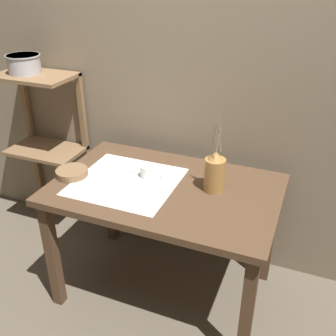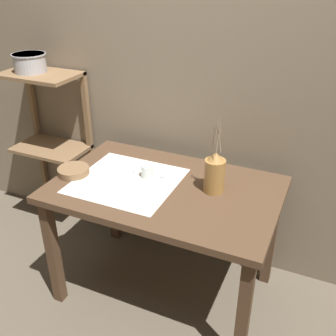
% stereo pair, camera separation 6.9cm
% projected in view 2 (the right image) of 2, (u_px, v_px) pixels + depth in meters
% --- Properties ---
extents(ground_plane, '(12.00, 12.00, 0.00)m').
position_uv_depth(ground_plane, '(166.00, 288.00, 2.54)').
color(ground_plane, brown).
extents(stone_wall_back, '(7.00, 0.06, 2.40)m').
position_uv_depth(stone_wall_back, '(200.00, 85.00, 2.38)').
color(stone_wall_back, '#7A6B56').
rests_on(stone_wall_back, ground_plane).
extents(wooden_table, '(1.25, 0.80, 0.76)m').
position_uv_depth(wooden_table, '(165.00, 201.00, 2.22)').
color(wooden_table, '#4C3523').
rests_on(wooden_table, ground_plane).
extents(wooden_shelf_unit, '(0.52, 0.32, 1.21)m').
position_uv_depth(wooden_shelf_unit, '(51.00, 124.00, 2.78)').
color(wooden_shelf_unit, brown).
rests_on(wooden_shelf_unit, ground_plane).
extents(linen_cloth, '(0.56, 0.53, 0.00)m').
position_uv_depth(linen_cloth, '(127.00, 181.00, 2.23)').
color(linen_cloth, white).
rests_on(linen_cloth, wooden_table).
extents(pitcher_with_flowers, '(0.11, 0.11, 0.43)m').
position_uv_depth(pitcher_with_flowers, '(215.00, 173.00, 2.08)').
color(pitcher_with_flowers, olive).
rests_on(pitcher_with_flowers, wooden_table).
extents(wooden_bowl, '(0.18, 0.18, 0.04)m').
position_uv_depth(wooden_bowl, '(74.00, 171.00, 2.29)').
color(wooden_bowl, brown).
rests_on(wooden_bowl, wooden_table).
extents(glass_tumbler_near, '(0.07, 0.07, 0.07)m').
position_uv_depth(glass_tumbler_near, '(147.00, 171.00, 2.25)').
color(glass_tumbler_near, silver).
rests_on(glass_tumbler_near, wooden_table).
extents(knife_center, '(0.01, 0.19, 0.00)m').
position_uv_depth(knife_center, '(105.00, 173.00, 2.30)').
color(knife_center, '#A8A8AD').
rests_on(knife_center, wooden_table).
extents(spoon_inner, '(0.02, 0.20, 0.02)m').
position_uv_depth(spoon_inner, '(132.00, 175.00, 2.28)').
color(spoon_inner, '#A8A8AD').
rests_on(spoon_inner, wooden_table).
extents(spoon_outer, '(0.04, 0.20, 0.02)m').
position_uv_depth(spoon_outer, '(159.00, 180.00, 2.22)').
color(spoon_outer, '#A8A8AD').
rests_on(spoon_outer, wooden_table).
extents(metal_pot_large, '(0.22, 0.22, 0.12)m').
position_uv_depth(metal_pot_large, '(30.00, 62.00, 2.57)').
color(metal_pot_large, '#A8A8AD').
rests_on(metal_pot_large, wooden_shelf_unit).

